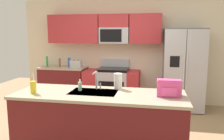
# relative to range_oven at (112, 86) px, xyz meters

# --- Properties ---
(ground_plane) EXTENTS (9.00, 9.00, 0.00)m
(ground_plane) POSITION_rel_range_oven_xyz_m (0.21, -1.80, -0.44)
(ground_plane) COLOR #997A56
(ground_plane) RESTS_ON ground
(kitchen_wall_unit) EXTENTS (5.20, 0.43, 2.60)m
(kitchen_wall_unit) POSITION_rel_range_oven_xyz_m (0.07, 0.28, 1.03)
(kitchen_wall_unit) COLOR beige
(kitchen_wall_unit) RESTS_ON ground
(back_counter) EXTENTS (1.16, 0.63, 0.90)m
(back_counter) POSITION_rel_range_oven_xyz_m (-1.27, -0.00, 0.01)
(back_counter) COLOR maroon
(back_counter) RESTS_ON ground
(range_oven) EXTENTS (1.36, 0.61, 1.10)m
(range_oven) POSITION_rel_range_oven_xyz_m (0.00, 0.00, 0.00)
(range_oven) COLOR #B7BABF
(range_oven) RESTS_ON ground
(refrigerator) EXTENTS (0.90, 0.76, 1.85)m
(refrigerator) POSITION_rel_range_oven_xyz_m (1.67, -0.07, 0.48)
(refrigerator) COLOR #4C4F54
(refrigerator) RESTS_ON ground
(island_counter) EXTENTS (2.43, 0.86, 0.90)m
(island_counter) POSITION_rel_range_oven_xyz_m (0.27, -2.36, 0.01)
(island_counter) COLOR maroon
(island_counter) RESTS_ON ground
(toaster) EXTENTS (0.28, 0.16, 0.18)m
(toaster) POSITION_rel_range_oven_xyz_m (-0.90, -0.05, 0.55)
(toaster) COLOR #B7BABF
(toaster) RESTS_ON back_counter
(pepper_mill) EXTENTS (0.05, 0.05, 0.21)m
(pepper_mill) POSITION_rel_range_oven_xyz_m (-1.35, -0.00, 0.56)
(pepper_mill) COLOR brown
(pepper_mill) RESTS_ON back_counter
(bottle_blue) EXTENTS (0.06, 0.06, 0.23)m
(bottle_blue) POSITION_rel_range_oven_xyz_m (-1.11, 0.03, 0.57)
(bottle_blue) COLOR blue
(bottle_blue) RESTS_ON back_counter
(bottle_green) EXTENTS (0.06, 0.06, 0.26)m
(bottle_green) POSITION_rel_range_oven_xyz_m (-1.69, -0.01, 0.59)
(bottle_green) COLOR green
(bottle_green) RESTS_ON back_counter
(sink_faucet) EXTENTS (0.08, 0.21, 0.28)m
(sink_faucet) POSITION_rel_range_oven_xyz_m (0.17, -2.17, 0.62)
(sink_faucet) COLOR #B7BABF
(sink_faucet) RESTS_ON island_counter
(drink_cup_yellow) EXTENTS (0.08, 0.08, 0.30)m
(drink_cup_yellow) POSITION_rel_range_oven_xyz_m (-0.65, -2.55, 0.55)
(drink_cup_yellow) COLOR yellow
(drink_cup_yellow) RESTS_ON island_counter
(soap_dispenser) EXTENTS (0.06, 0.06, 0.17)m
(soap_dispenser) POSITION_rel_range_oven_xyz_m (-0.05, -2.28, 0.53)
(soap_dispenser) COLOR #A5D8B2
(soap_dispenser) RESTS_ON island_counter
(paper_towel_roll) EXTENTS (0.12, 0.12, 0.24)m
(paper_towel_roll) POSITION_rel_range_oven_xyz_m (0.49, -2.06, 0.58)
(paper_towel_roll) COLOR white
(paper_towel_roll) RESTS_ON island_counter
(backpack) EXTENTS (0.32, 0.22, 0.23)m
(backpack) POSITION_rel_range_oven_xyz_m (1.23, -2.34, 0.57)
(backpack) COLOR #EA4C93
(backpack) RESTS_ON island_counter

